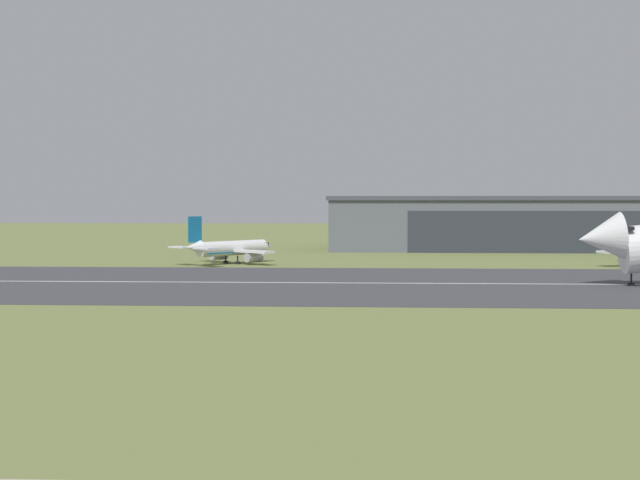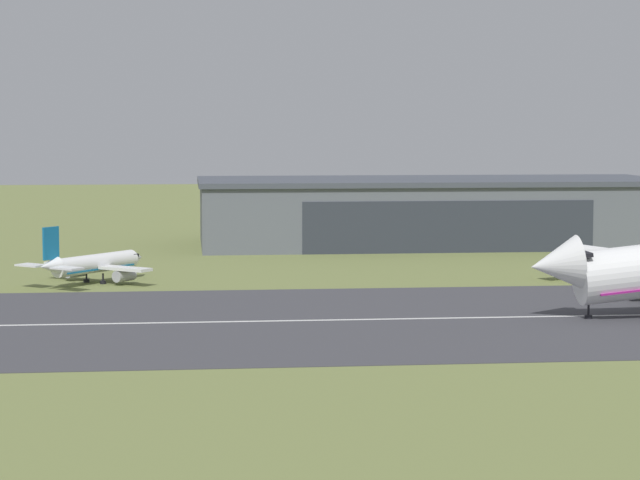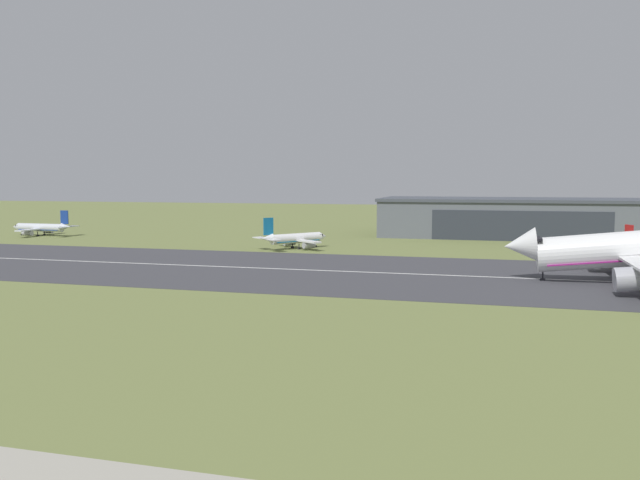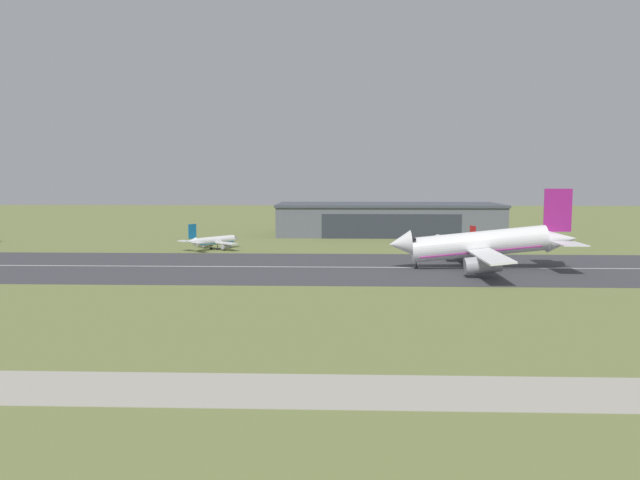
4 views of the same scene
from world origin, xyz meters
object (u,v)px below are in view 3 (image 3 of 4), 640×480
Objects in this scene: airplane_landing at (639,250)px; airplane_parked_centre at (295,239)px; airplane_parked_west at (601,246)px; airplane_parked_east at (41,228)px.

airplane_parked_centre is at bearing 152.28° from airplane_landing.
airplane_parked_west is 71.47m from airplane_parked_centre.
airplane_parked_centre is (-71.18, 37.40, -3.27)m from airplane_landing.
airplane_parked_west reaches higher than airplane_parked_centre.
airplane_parked_west is at bearing 89.55° from airplane_landing.
airplane_parked_centre is at bearing -9.69° from airplane_parked_east.
airplane_parked_west is at bearing -0.71° from airplane_parked_centre.
airplane_landing is 80.47m from airplane_parked_centre.
airplane_landing reaches higher than airplane_parked_east.
airplane_landing is at bearing -27.72° from airplane_parked_centre.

